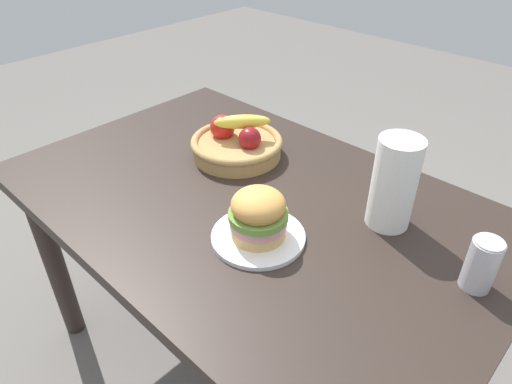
{
  "coord_description": "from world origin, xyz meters",
  "views": [
    {
      "loc": [
        0.73,
        -0.74,
        1.49
      ],
      "look_at": [
        0.06,
        -0.03,
        0.81
      ],
      "focal_mm": 32.09,
      "sensor_mm": 36.0,
      "label": 1
    }
  ],
  "objects_px": {
    "soda_can": "(482,264)",
    "fruit_basket": "(237,143)",
    "paper_towel_roll": "(394,183)",
    "sandwich": "(258,214)",
    "plate": "(258,236)"
  },
  "relations": [
    {
      "from": "soda_can",
      "to": "fruit_basket",
      "type": "bearing_deg",
      "value": 176.88
    },
    {
      "from": "fruit_basket",
      "to": "paper_towel_roll",
      "type": "relative_size",
      "value": 1.21
    },
    {
      "from": "sandwich",
      "to": "fruit_basket",
      "type": "bearing_deg",
      "value": 142.77
    },
    {
      "from": "paper_towel_roll",
      "to": "sandwich",
      "type": "bearing_deg",
      "value": -125.38
    },
    {
      "from": "paper_towel_roll",
      "to": "soda_can",
      "type": "bearing_deg",
      "value": -14.51
    },
    {
      "from": "fruit_basket",
      "to": "paper_towel_roll",
      "type": "xyz_separation_m",
      "value": [
        0.53,
        0.02,
        0.08
      ]
    },
    {
      "from": "plate",
      "to": "paper_towel_roll",
      "type": "relative_size",
      "value": 0.97
    },
    {
      "from": "plate",
      "to": "paper_towel_roll",
      "type": "height_order",
      "value": "paper_towel_roll"
    },
    {
      "from": "fruit_basket",
      "to": "paper_towel_roll",
      "type": "distance_m",
      "value": 0.53
    },
    {
      "from": "sandwich",
      "to": "fruit_basket",
      "type": "relative_size",
      "value": 0.5
    },
    {
      "from": "sandwich",
      "to": "soda_can",
      "type": "relative_size",
      "value": 1.14
    },
    {
      "from": "plate",
      "to": "soda_can",
      "type": "distance_m",
      "value": 0.5
    },
    {
      "from": "soda_can",
      "to": "paper_towel_roll",
      "type": "distance_m",
      "value": 0.27
    },
    {
      "from": "soda_can",
      "to": "paper_towel_roll",
      "type": "xyz_separation_m",
      "value": [
        -0.25,
        0.07,
        0.06
      ]
    },
    {
      "from": "soda_can",
      "to": "fruit_basket",
      "type": "distance_m",
      "value": 0.78
    }
  ]
}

